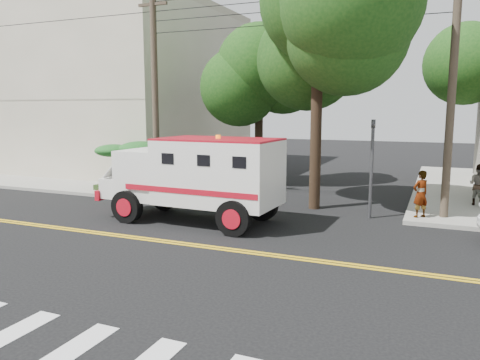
% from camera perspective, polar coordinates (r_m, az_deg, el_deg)
% --- Properties ---
extents(ground, '(100.00, 100.00, 0.00)m').
position_cam_1_polar(ground, '(13.73, -3.93, -8.16)').
color(ground, black).
rests_on(ground, ground).
extents(sidewalk_nw, '(17.00, 17.00, 0.15)m').
position_cam_1_polar(sidewalk_nw, '(32.10, -14.54, 1.37)').
color(sidewalk_nw, gray).
rests_on(sidewalk_nw, ground).
extents(building_left, '(16.00, 14.00, 10.00)m').
position_cam_1_polar(building_left, '(34.30, -16.00, 10.26)').
color(building_left, '#B0AA90').
rests_on(building_left, sidewalk_nw).
extents(utility_pole_left, '(0.28, 0.28, 9.00)m').
position_cam_1_polar(utility_pole_left, '(21.17, -10.30, 9.93)').
color(utility_pole_left, '#382D23').
rests_on(utility_pole_left, ground).
extents(utility_pole_right, '(0.28, 0.28, 9.00)m').
position_cam_1_polar(utility_pole_right, '(17.91, 24.40, 9.59)').
color(utility_pole_right, '#382D23').
rests_on(utility_pole_right, ground).
extents(tree_main, '(6.08, 5.70, 9.85)m').
position_cam_1_polar(tree_main, '(18.65, 10.71, 18.48)').
color(tree_main, black).
rests_on(tree_main, ground).
extents(tree_left, '(4.48, 4.20, 7.70)m').
position_cam_1_polar(tree_left, '(25.10, 2.87, 12.63)').
color(tree_left, black).
rests_on(tree_left, ground).
extents(traffic_signal, '(0.15, 0.18, 3.60)m').
position_cam_1_polar(traffic_signal, '(17.52, 15.78, 2.61)').
color(traffic_signal, '#3F3F42').
rests_on(traffic_signal, ground).
extents(accessibility_sign, '(0.45, 0.10, 2.02)m').
position_cam_1_polar(accessibility_sign, '(21.79, -11.15, 1.61)').
color(accessibility_sign, '#3F3F42').
rests_on(accessibility_sign, ground).
extents(palm_planter, '(3.52, 2.63, 2.36)m').
position_cam_1_polar(palm_planter, '(22.84, -13.11, 2.57)').
color(palm_planter, '#1E3314').
rests_on(palm_planter, sidewalk_nw).
extents(armored_truck, '(6.64, 2.86, 2.98)m').
position_cam_1_polar(armored_truck, '(16.46, -5.27, 0.68)').
color(armored_truck, white).
rests_on(armored_truck, ground).
extents(pedestrian_a, '(0.72, 0.71, 1.68)m').
position_cam_1_polar(pedestrian_a, '(17.75, 21.15, -1.60)').
color(pedestrian_a, gray).
rests_on(pedestrian_a, sidewalk_ne).
extents(pedestrian_b, '(1.02, 0.99, 1.66)m').
position_cam_1_polar(pedestrian_b, '(20.94, 27.10, -0.52)').
color(pedestrian_b, gray).
rests_on(pedestrian_b, sidewalk_ne).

